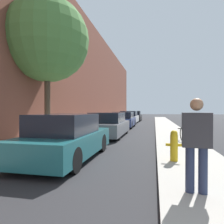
% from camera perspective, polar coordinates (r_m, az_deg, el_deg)
% --- Properties ---
extents(ground_plane, '(120.00, 120.00, 0.00)m').
position_cam_1_polar(ground_plane, '(15.42, 5.27, -5.16)').
color(ground_plane, '#28282B').
extents(sidewalk_left, '(2.00, 52.00, 0.12)m').
position_cam_1_polar(sidewalk_left, '(16.02, -5.13, -4.73)').
color(sidewalk_left, '#ADA89E').
rests_on(sidewalk_left, ground).
extents(sidewalk_right, '(2.00, 52.00, 0.12)m').
position_cam_1_polar(sidewalk_right, '(15.34, 16.12, -4.98)').
color(sidewalk_right, '#ADA89E').
rests_on(sidewalk_right, ground).
extents(building_facade_left, '(0.70, 52.00, 9.67)m').
position_cam_1_polar(building_facade_left, '(16.72, -9.66, 11.94)').
color(building_facade_left, brown).
rests_on(building_facade_left, ground).
extents(parked_car_teal, '(1.77, 4.17, 1.42)m').
position_cam_1_polar(parked_car_teal, '(6.43, -12.96, -7.30)').
color(parked_car_teal, black).
rests_on(parked_car_teal, ground).
extents(parked_car_grey, '(1.92, 4.65, 1.39)m').
position_cam_1_polar(parked_car_grey, '(11.68, -1.10, -3.77)').
color(parked_car_grey, black).
rests_on(parked_car_grey, ground).
extents(parked_car_navy, '(1.81, 4.19, 1.37)m').
position_cam_1_polar(parked_car_navy, '(17.51, 3.30, -2.33)').
color(parked_car_navy, black).
rests_on(parked_car_navy, ground).
extents(parked_car_white, '(1.89, 4.54, 1.43)m').
position_cam_1_polar(parked_car_white, '(22.85, 4.97, -1.58)').
color(parked_car_white, black).
rests_on(parked_car_white, ground).
extents(parked_car_black, '(1.78, 3.94, 1.41)m').
position_cam_1_polar(parked_car_black, '(28.03, 6.56, -1.21)').
color(parked_car_black, black).
rests_on(parked_car_black, ground).
extents(street_tree_near, '(3.93, 3.93, 6.69)m').
position_cam_1_polar(street_tree_near, '(10.38, -18.13, 19.02)').
color(street_tree_near, '#4C3A2B').
rests_on(street_tree_near, sidewalk_left).
extents(fire_hydrant, '(0.45, 0.21, 0.86)m').
position_cam_1_polar(fire_hydrant, '(5.87, 17.40, -9.07)').
color(fire_hydrant, gold).
rests_on(fire_hydrant, sidewalk_right).
extents(pedestrian, '(0.49, 0.28, 1.63)m').
position_cam_1_polar(pedestrian, '(3.73, 23.12, -7.46)').
color(pedestrian, '#283351').
rests_on(pedestrian, sidewalk_right).
extents(bicycle, '(0.45, 1.53, 0.63)m').
position_cam_1_polar(bicycle, '(9.32, 20.40, -6.21)').
color(bicycle, black).
rests_on(bicycle, sidewalk_right).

